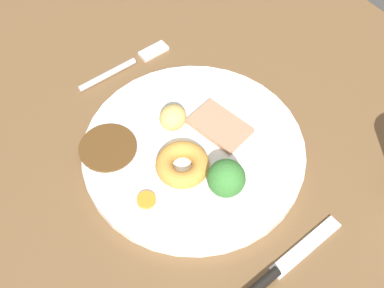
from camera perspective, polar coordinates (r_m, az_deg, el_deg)
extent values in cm
cube|color=brown|center=(66.67, 1.13, -2.98)|extent=(120.00, 84.00, 3.60)
cylinder|color=white|center=(65.26, 0.00, -0.85)|extent=(29.16, 29.16, 1.40)
cylinder|color=#563819|center=(65.50, -9.62, -0.39)|extent=(7.61, 7.61, 0.30)
cube|color=tan|center=(66.41, 3.20, 2.08)|extent=(8.63, 6.43, 0.80)
torus|color=#C68938|center=(62.23, -1.35, -2.08)|extent=(6.80, 6.80, 2.18)
ellipsoid|color=#D8B260|center=(65.64, -2.31, 3.00)|extent=(4.72, 4.89, 3.23)
cylinder|color=orange|center=(60.67, -5.26, -6.40)|extent=(2.32, 2.32, 0.54)
cylinder|color=#8CB766|center=(60.72, 3.81, -5.11)|extent=(1.38, 1.38, 1.59)
sphere|color=#387A33|center=(58.64, 3.94, -3.93)|extent=(4.63, 4.63, 4.63)
cylinder|color=silver|center=(75.15, -9.65, 7.86)|extent=(0.99, 9.51, 0.90)
cube|color=silver|center=(77.92, -4.42, 10.57)|extent=(2.04, 4.52, 0.60)
cube|color=silver|center=(60.87, 12.92, -11.41)|extent=(2.16, 10.56, 0.40)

